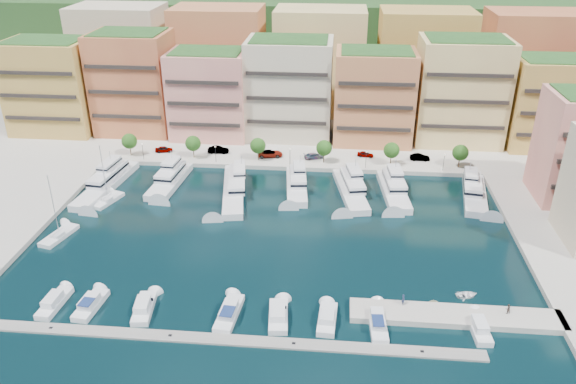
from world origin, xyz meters
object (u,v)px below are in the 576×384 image
(yacht_4, at_px, (351,188))
(yacht_6, at_px, (474,191))
(person_1, at_px, (508,309))
(cruiser_0, at_px, (54,303))
(yacht_3, at_px, (297,183))
(cruiser_7, at_px, (377,322))
(lamppost_0, at_px, (143,149))
(car_4, at_px, (365,154))
(car_0, at_px, (164,149))
(yacht_2, at_px, (234,187))
(cruiser_2, at_px, (144,308))
(cruiser_6, at_px, (327,319))
(yacht_0, at_px, (108,181))
(cruiser_1, at_px, (90,305))
(cruiser_4, at_px, (229,313))
(car_5, at_px, (420,157))
(tree_2, at_px, (258,146))
(tree_0, at_px, (129,141))
(lamppost_3, at_px, (366,157))
(sailboat_1, at_px, (59,236))
(lamppost_2, at_px, (290,154))
(yacht_5, at_px, (393,188))
(car_3, at_px, (314,156))
(lamppost_4, at_px, (444,160))
(person_0, at_px, (403,299))
(tree_1, at_px, (193,143))
(tree_3, at_px, (324,148))
(car_1, at_px, (218,150))
(lamppost_1, at_px, (215,151))
(yacht_1, at_px, (170,179))
(cruiser_5, at_px, (278,316))
(tender_2, at_px, (467,295))
(tree_4, at_px, (392,150))
(sailboat_2, at_px, (108,201))
(tender_1, at_px, (434,301))
(cruiser_9, at_px, (479,328))

(yacht_4, relative_size, yacht_6, 1.08)
(person_1, bearing_deg, cruiser_0, -13.54)
(yacht_3, relative_size, cruiser_7, 1.99)
(lamppost_0, bearing_deg, car_4, 7.12)
(car_0, bearing_deg, yacht_2, -141.61)
(cruiser_2, distance_m, cruiser_6, 28.24)
(yacht_0, bearing_deg, cruiser_0, -79.45)
(lamppost_0, xyz_separation_m, car_0, (3.56, 5.20, -2.08))
(cruiser_1, bearing_deg, cruiser_6, 0.03)
(cruiser_0, xyz_separation_m, cruiser_4, (27.70, -0.03, 0.02))
(yacht_6, xyz_separation_m, cruiser_6, (-30.44, -44.87, -0.66))
(car_5, height_order, person_1, person_1)
(tree_2, height_order, yacht_4, tree_2)
(tree_0, bearing_deg, car_0, 21.01)
(yacht_6, bearing_deg, cruiser_7, -117.09)
(lamppost_3, bearing_deg, sailboat_1, -148.63)
(tree_0, xyz_separation_m, lamppost_0, (4.00, -2.30, -0.92))
(lamppost_2, distance_m, yacht_5, 26.25)
(tree_0, distance_m, cruiser_2, 62.38)
(car_3, bearing_deg, lamppost_4, -120.10)
(person_0, bearing_deg, tree_1, 26.71)
(cruiser_1, distance_m, cruiser_4, 21.83)
(tree_3, height_order, car_1, tree_3)
(cruiser_6, relative_size, car_4, 1.87)
(lamppost_1, height_order, car_4, lamppost_1)
(lamppost_4, bearing_deg, yacht_2, -164.11)
(yacht_2, bearing_deg, tree_3, 39.41)
(yacht_2, bearing_deg, person_0, -49.01)
(yacht_1, relative_size, car_1, 3.58)
(cruiser_2, bearing_deg, cruiser_5, 0.00)
(cruiser_6, bearing_deg, yacht_0, 139.93)
(yacht_4, height_order, car_0, yacht_4)
(yacht_4, relative_size, tender_2, 6.03)
(yacht_0, relative_size, cruiser_6, 3.30)
(tree_4, bearing_deg, cruiser_2, -125.65)
(cruiser_1, xyz_separation_m, tender_2, (58.88, 8.36, -0.21))
(yacht_2, xyz_separation_m, cruiser_6, (21.72, -42.36, -0.66))
(yacht_0, xyz_separation_m, sailboat_2, (2.90, -7.65, -0.89))
(person_0, bearing_deg, yacht_3, 11.69)
(lamppost_0, xyz_separation_m, tender_2, (68.70, -47.44, -3.46))
(car_0, bearing_deg, tree_4, -103.41)
(lamppost_0, bearing_deg, yacht_0, -106.67)
(cruiser_2, xyz_separation_m, tender_1, (44.81, 6.09, -0.17))
(yacht_1, height_order, cruiser_6, yacht_1)
(lamppost_4, bearing_deg, tree_0, 178.27)
(tree_2, height_order, yacht_5, tree_2)
(sailboat_2, bearing_deg, cruiser_9, -26.52)
(cruiser_0, height_order, person_0, person_0)
(car_3, bearing_deg, cruiser_2, 137.19)
(cruiser_6, relative_size, tender_2, 2.12)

